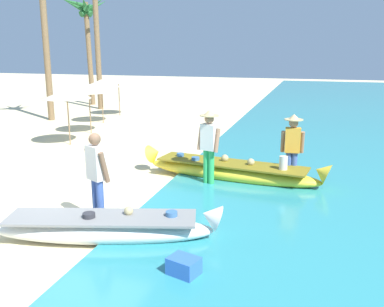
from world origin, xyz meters
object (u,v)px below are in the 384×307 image
boat_white_foreground (102,228)px  person_tourist_customer (97,174)px  boat_yellow_midground (231,171)px  palm_tree_leaning_seaward (86,18)px  cooler_box (184,269)px  person_vendor_hatted (209,143)px  person_vendor_assistant (292,144)px

boat_white_foreground → person_tourist_customer: 1.06m
boat_white_foreground → boat_yellow_midground: boat_yellow_midground is taller
boat_white_foreground → boat_yellow_midground: 4.23m
palm_tree_leaning_seaward → cooler_box: 20.91m
boat_yellow_midground → cooler_box: size_ratio=11.29×
cooler_box → person_vendor_hatted: bearing=117.4°
person_tourist_customer → cooler_box: (2.13, -1.44, -0.82)m
boat_yellow_midground → boat_white_foreground: bearing=-109.9°
palm_tree_leaning_seaward → cooler_box: size_ratio=14.19×
boat_yellow_midground → person_tourist_customer: 3.89m
boat_yellow_midground → person_vendor_assistant: (1.44, 0.21, 0.73)m
boat_white_foreground → person_tourist_customer: size_ratio=2.33×
boat_white_foreground → person_vendor_assistant: 5.14m
person_vendor_hatted → cooler_box: size_ratio=4.37×
boat_yellow_midground → palm_tree_leaning_seaward: palm_tree_leaning_seaward is taller
person_vendor_hatted → cooler_box: (0.70, -4.18, -0.90)m
boat_white_foreground → person_vendor_assistant: (2.88, 4.19, 0.73)m
boat_yellow_midground → palm_tree_leaning_seaward: size_ratio=0.80×
palm_tree_leaning_seaward → person_tourist_customer: bearing=-60.0°
boat_white_foreground → person_tourist_customer: (-0.42, 0.64, 0.74)m
person_tourist_customer → palm_tree_leaning_seaward: palm_tree_leaning_seaward is taller
boat_yellow_midground → person_vendor_hatted: 1.09m
boat_yellow_midground → cooler_box: 4.78m
boat_yellow_midground → person_vendor_hatted: (-0.43, -0.60, 0.81)m
person_vendor_hatted → palm_tree_leaning_seaward: size_ratio=0.31×
cooler_box → boat_white_foreground: bearing=173.1°
boat_yellow_midground → person_tourist_customer: bearing=-119.1°
boat_white_foreground → person_vendor_assistant: person_vendor_assistant is taller
person_vendor_hatted → person_tourist_customer: (-1.43, -2.74, -0.08)m
person_tourist_customer → boat_yellow_midground: bearing=60.9°
boat_white_foreground → boat_yellow_midground: (1.44, 3.98, 0.01)m
person_vendor_assistant → palm_tree_leaning_seaward: 17.68m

